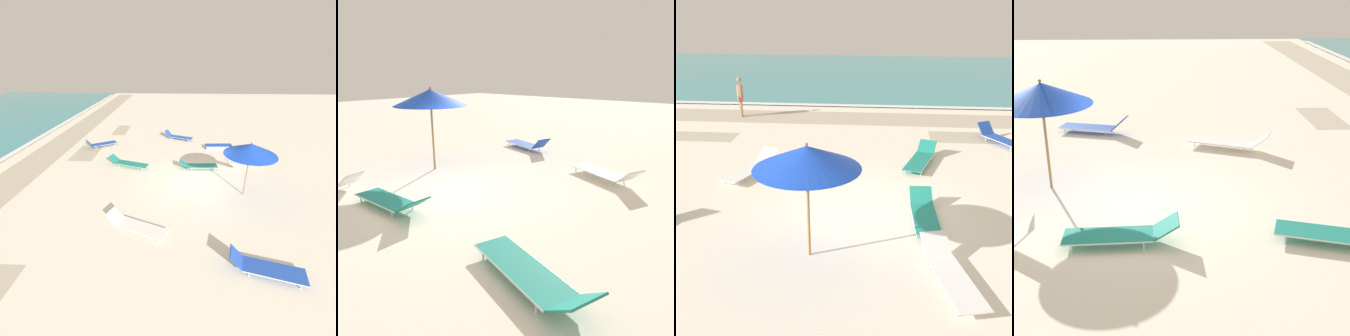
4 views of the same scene
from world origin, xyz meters
TOP-DOWN VIEW (x-y plane):
  - ground_plane at (0.00, 0.01)m, footprint 60.00×60.00m
  - ocean_water at (0.00, 20.71)m, footprint 60.00×18.70m
  - beach_umbrella at (-0.96, -2.19)m, footprint 2.22×2.22m
  - sun_lounger_under_umbrella at (1.62, -0.34)m, footprint 0.70×2.14m
  - sun_lounger_near_water_left at (1.77, 3.66)m, footprint 1.26×2.39m
  - sun_lounger_near_water_right at (4.84, 6.19)m, footprint 1.55×2.05m
  - sun_lounger_mid_beach_pair_a at (1.96, -2.98)m, footprint 1.17×2.41m
  - sun_lounger_mid_beach_pair_b at (-3.51, 2.31)m, footprint 1.39×2.35m
  - beachgoer_wading_adult at (-5.88, 9.20)m, footprint 0.30×0.41m

SIDE VIEW (x-z plane):
  - ground_plane at x=0.00m, z-range -0.16..0.00m
  - ocean_water at x=0.00m, z-range 0.00..0.06m
  - sun_lounger_under_umbrella at x=1.62m, z-range -0.03..0.44m
  - sun_lounger_near_water_left at x=1.77m, z-range -0.05..0.46m
  - sun_lounger_mid_beach_pair_a at x=1.96m, z-range -0.06..0.47m
  - sun_lounger_mid_beach_pair_b at x=-3.51m, z-range -0.06..0.48m
  - sun_lounger_near_water_right at x=4.84m, z-range -0.08..0.52m
  - beachgoer_wading_adult at x=-5.88m, z-range 0.12..1.88m
  - beach_umbrella at x=-0.96m, z-range 0.95..3.49m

